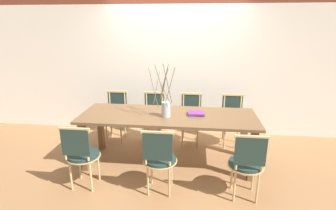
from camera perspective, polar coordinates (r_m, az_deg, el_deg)
The scene contains 12 objects.
ground_plane at distance 4.15m, azimuth -0.00°, elevation -12.35°, with size 16.00×16.00×0.00m, color #9E7047.
wall_rear at distance 4.91m, azimuth 1.73°, elevation 12.02°, with size 12.00×0.06×3.20m.
dining_table at distance 3.86m, azimuth -0.00°, elevation -3.55°, with size 2.56×0.90×0.78m.
chair_near_leftend at distance 3.53m, azimuth -18.32°, elevation -9.91°, with size 0.43×0.43×0.89m.
chair_near_left at distance 3.26m, azimuth -1.90°, elevation -11.34°, with size 0.43×0.43×0.89m.
chair_near_center at distance 3.29m, azimuth 16.78°, elevation -11.85°, with size 0.43×0.43×0.89m.
chair_far_leftend at distance 4.83m, azimuth -11.29°, elevation -1.90°, with size 0.43×0.43×0.89m.
chair_far_left at distance 4.67m, azimuth -3.24°, elevation -2.25°, with size 0.43×0.43×0.89m.
chair_far_center at distance 4.61m, azimuth 4.98°, elevation -2.55°, with size 0.43×0.43×0.89m.
chair_far_right at distance 4.65m, azimuth 13.82°, elevation -2.82°, with size 0.43×0.43×0.89m.
vase_centerpiece at distance 3.70m, azimuth -0.50°, elevation -0.58°, with size 0.39×0.42×0.77m.
book_stack at distance 3.84m, azimuth 6.16°, elevation -1.84°, with size 0.25×0.20×0.04m.
Camera 1 is at (0.40, -3.58, 2.06)m, focal length 28.00 mm.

